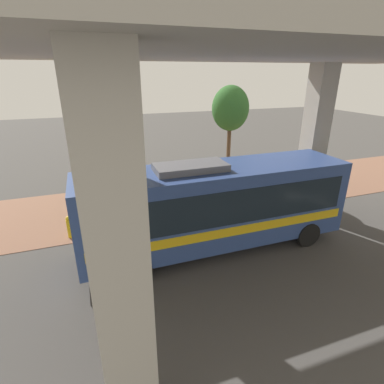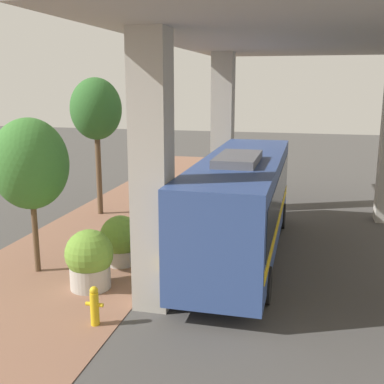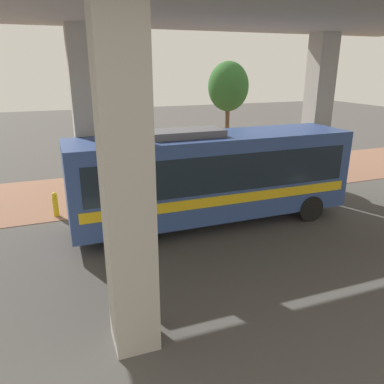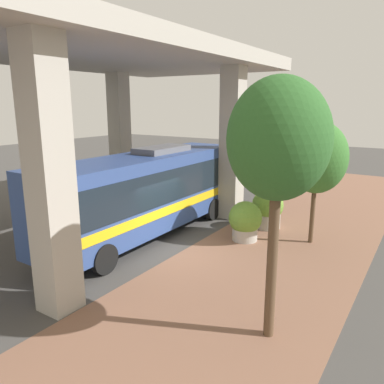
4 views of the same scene
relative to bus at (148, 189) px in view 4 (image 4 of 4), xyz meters
The scene contains 9 objects.
ground_plane 3.02m from the bus, 159.96° to the left, with size 80.00×80.00×0.00m, color #474442.
sidewalk_strip 5.58m from the bus, behind, with size 6.00×40.00×0.02m.
overpass 5.02m from the bus, 23.43° to the left, with size 9.40×17.78×7.54m.
bus is the anchor object (origin of this frame).
fire_hydrant 6.27m from the bus, 116.39° to the right, with size 0.44×0.21×1.00m.
planter_front 5.26m from the bus, 136.78° to the right, with size 1.35×1.35×1.71m.
planter_middle 4.10m from the bus, 156.19° to the right, with size 1.31×1.31×1.59m.
street_tree_near 8.19m from the bus, 150.54° to the left, with size 2.17×2.17×5.89m.
street_tree_far 6.64m from the bus, 154.69° to the right, with size 2.25×2.25×4.71m.
Camera 4 is at (-7.33, 10.53, 5.31)m, focal length 35.00 mm.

